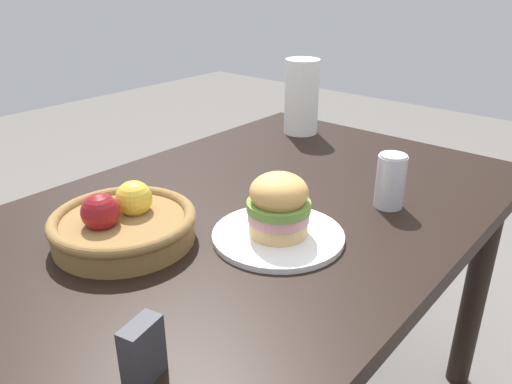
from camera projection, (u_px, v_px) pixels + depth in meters
dining_table at (251, 245)px, 1.19m from camera, size 1.40×0.90×0.75m
plate at (278, 235)px, 1.02m from camera, size 0.27×0.27×0.01m
sandwich at (279, 205)px, 0.99m from camera, size 0.13×0.13×0.13m
soda_can at (391, 181)px, 1.13m from camera, size 0.07×0.07×0.13m
fruit_basket at (123, 223)px, 1.00m from camera, size 0.29×0.29×0.11m
paper_towel_roll at (302, 97)px, 1.63m from camera, size 0.11×0.11×0.24m
napkin_holder at (143, 352)px, 0.66m from camera, size 0.06×0.04×0.09m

